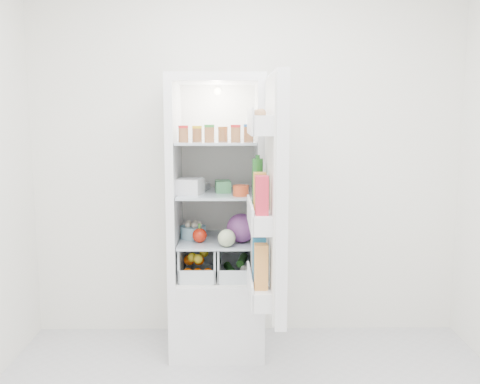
{
  "coord_description": "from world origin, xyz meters",
  "views": [
    {
      "loc": [
        -0.09,
        -2.23,
        1.55
      ],
      "look_at": [
        -0.05,
        0.95,
        1.09
      ],
      "focal_mm": 40.0,
      "sensor_mm": 36.0,
      "label": 1
    }
  ],
  "objects_px": {
    "red_cabbage": "(241,228)",
    "fridge_door": "(271,201)",
    "mushroom_bowl": "(193,232)",
    "refrigerator": "(218,249)"
  },
  "relations": [
    {
      "from": "fridge_door",
      "to": "red_cabbage",
      "type": "bearing_deg",
      "value": 16.37
    },
    {
      "from": "red_cabbage",
      "to": "fridge_door",
      "type": "bearing_deg",
      "value": -72.46
    },
    {
      "from": "fridge_door",
      "to": "refrigerator",
      "type": "bearing_deg",
      "value": 24.53
    },
    {
      "from": "mushroom_bowl",
      "to": "fridge_door",
      "type": "distance_m",
      "value": 0.83
    },
    {
      "from": "mushroom_bowl",
      "to": "refrigerator",
      "type": "bearing_deg",
      "value": 10.8
    },
    {
      "from": "red_cabbage",
      "to": "fridge_door",
      "type": "distance_m",
      "value": 0.56
    },
    {
      "from": "red_cabbage",
      "to": "fridge_door",
      "type": "relative_size",
      "value": 0.14
    },
    {
      "from": "red_cabbage",
      "to": "fridge_door",
      "type": "xyz_separation_m",
      "value": [
        0.15,
        -0.48,
        0.25
      ]
    },
    {
      "from": "refrigerator",
      "to": "fridge_door",
      "type": "distance_m",
      "value": 0.83
    },
    {
      "from": "refrigerator",
      "to": "mushroom_bowl",
      "type": "distance_m",
      "value": 0.2
    }
  ]
}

